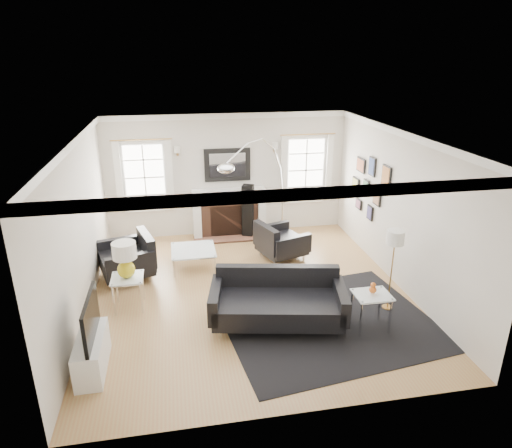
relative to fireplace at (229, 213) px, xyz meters
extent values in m
plane|color=#A67245|center=(0.00, -2.79, -0.54)|extent=(6.00, 6.00, 0.00)
cube|color=silver|center=(0.00, 0.21, 0.86)|extent=(5.50, 0.04, 2.80)
cube|color=silver|center=(0.00, -5.79, 0.86)|extent=(5.50, 0.04, 2.80)
cube|color=silver|center=(-2.75, -2.79, 0.86)|extent=(0.04, 6.00, 2.80)
cube|color=silver|center=(2.75, -2.79, 0.86)|extent=(0.04, 6.00, 2.80)
cube|color=white|center=(0.00, -2.79, 2.26)|extent=(5.50, 6.00, 0.02)
cube|color=white|center=(0.00, -2.79, 2.20)|extent=(5.50, 6.00, 0.12)
cube|color=white|center=(-0.75, 0.01, 0.01)|extent=(0.18, 0.38, 1.10)
cube|color=white|center=(0.75, 0.01, 0.01)|extent=(0.18, 0.38, 1.10)
cube|color=white|center=(0.00, 0.01, 0.51)|extent=(1.70, 0.38, 0.12)
cube|color=white|center=(0.00, 0.01, 0.41)|extent=(1.50, 0.34, 0.10)
cube|color=brown|center=(0.00, 0.03, -0.09)|extent=(1.30, 0.30, 0.90)
cube|color=black|center=(0.00, -0.07, -0.16)|extent=(0.90, 0.10, 0.76)
cube|color=brown|center=(0.00, -0.24, -0.52)|extent=(1.70, 0.50, 0.04)
cube|color=black|center=(0.00, 0.17, 1.11)|extent=(1.05, 0.06, 0.75)
cube|color=white|center=(0.00, 0.13, 1.11)|extent=(0.82, 0.02, 0.55)
cube|color=white|center=(-1.85, 0.18, 0.91)|extent=(1.00, 0.05, 1.60)
cube|color=white|center=(-1.85, 0.15, 0.91)|extent=(0.84, 0.02, 1.44)
cube|color=white|center=(-2.40, 0.08, 0.96)|extent=(0.14, 0.05, 1.55)
cube|color=white|center=(-1.30, 0.08, 0.96)|extent=(0.14, 0.05, 1.55)
cube|color=white|center=(1.85, 0.18, 0.91)|extent=(1.00, 0.05, 1.60)
cube|color=white|center=(1.85, 0.15, 0.91)|extent=(0.84, 0.02, 1.44)
cube|color=white|center=(1.30, 0.08, 0.96)|extent=(0.14, 0.05, 1.55)
cube|color=white|center=(2.40, 0.08, 0.96)|extent=(0.14, 0.05, 1.55)
cube|color=black|center=(2.72, -2.19, 1.31)|extent=(0.03, 0.34, 0.44)
cube|color=#BF7033|center=(2.70, -2.19, 1.31)|extent=(0.01, 0.29, 0.39)
cube|color=black|center=(2.72, -1.54, 1.36)|extent=(0.03, 0.28, 0.38)
cube|color=navy|center=(2.70, -1.54, 1.36)|extent=(0.01, 0.23, 0.33)
cube|color=black|center=(2.72, -0.99, 1.26)|extent=(0.03, 0.40, 0.30)
cube|color=#AC5534|center=(2.70, -0.99, 1.26)|extent=(0.01, 0.35, 0.25)
cube|color=black|center=(2.72, -1.89, 0.81)|extent=(0.03, 0.30, 0.30)
cube|color=#996645|center=(2.70, -1.89, 0.81)|extent=(0.01, 0.25, 0.25)
cube|color=black|center=(2.72, -1.34, 0.86)|extent=(0.03, 0.26, 0.34)
cube|color=#45744F|center=(2.70, -1.34, 0.86)|extent=(0.01, 0.21, 0.29)
cube|color=black|center=(2.72, -0.79, 0.81)|extent=(0.03, 0.32, 0.24)
cube|color=#BAB64F|center=(2.70, -0.79, 0.81)|extent=(0.01, 0.27, 0.19)
cube|color=black|center=(2.72, -1.64, 0.41)|extent=(0.03, 0.24, 0.30)
cube|color=#403871|center=(2.70, -1.64, 0.41)|extent=(0.01, 0.19, 0.25)
cube|color=black|center=(2.72, -1.04, 0.41)|extent=(0.03, 0.28, 0.22)
cube|color=#844D61|center=(2.70, -1.04, 0.41)|extent=(0.01, 0.23, 0.17)
cube|color=white|center=(-2.45, -4.49, -0.29)|extent=(0.35, 1.00, 0.50)
cube|color=black|center=(-2.40, -4.49, 0.26)|extent=(0.05, 1.00, 0.58)
cube|color=black|center=(1.08, -3.97, -0.54)|extent=(3.58, 3.12, 0.01)
cube|color=black|center=(0.26, -3.89, -0.23)|extent=(2.14, 1.31, 0.33)
cube|color=black|center=(0.34, -3.48, 0.01)|extent=(1.98, 0.54, 0.55)
cube|color=black|center=(-0.69, -3.70, -0.10)|extent=(0.33, 0.95, 0.42)
cube|color=black|center=(1.22, -4.08, -0.10)|extent=(0.33, 0.95, 0.42)
cube|color=black|center=(-2.20, -1.80, -0.23)|extent=(1.11, 1.11, 0.34)
cube|color=black|center=(-1.81, -1.69, 0.02)|extent=(0.40, 0.90, 0.56)
cube|color=black|center=(-2.32, -1.37, -0.09)|extent=(0.90, 0.38, 0.43)
cube|color=black|center=(-2.08, -2.23, -0.09)|extent=(0.90, 0.38, 0.43)
cube|color=black|center=(0.91, -1.45, -0.25)|extent=(1.06, 1.06, 0.31)
cube|color=black|center=(0.55, -1.57, -0.02)|extent=(0.41, 0.84, 0.52)
cube|color=black|center=(1.04, -1.84, -0.13)|extent=(0.83, 0.39, 0.40)
cube|color=black|center=(0.77, -1.05, -0.13)|extent=(0.83, 0.39, 0.40)
cube|color=silver|center=(-0.93, -1.56, -0.17)|extent=(0.86, 0.86, 0.02)
cylinder|color=silver|center=(-1.32, -1.95, -0.35)|extent=(0.04, 0.04, 0.38)
cylinder|color=silver|center=(-0.54, -1.95, -0.35)|extent=(0.04, 0.04, 0.38)
cylinder|color=silver|center=(-1.32, -1.17, -0.35)|extent=(0.04, 0.04, 0.38)
cylinder|color=silver|center=(-0.54, -1.17, -0.35)|extent=(0.04, 0.04, 0.38)
cube|color=silver|center=(-2.08, -2.93, 0.02)|extent=(0.52, 0.52, 0.02)
cylinder|color=silver|center=(-2.30, -3.15, -0.26)|extent=(0.04, 0.04, 0.57)
cylinder|color=silver|center=(-1.86, -3.15, -0.26)|extent=(0.04, 0.04, 0.57)
cylinder|color=silver|center=(-2.30, -2.71, -0.26)|extent=(0.04, 0.04, 0.57)
cylinder|color=silver|center=(-1.86, -2.71, -0.26)|extent=(0.04, 0.04, 0.57)
cube|color=silver|center=(1.65, -4.25, 0.05)|extent=(0.55, 0.46, 0.02)
cylinder|color=silver|center=(1.41, -4.44, -0.24)|extent=(0.04, 0.04, 0.61)
cylinder|color=silver|center=(1.88, -4.44, -0.24)|extent=(0.04, 0.04, 0.61)
cylinder|color=silver|center=(1.41, -4.06, -0.24)|extent=(0.04, 0.04, 0.61)
cylinder|color=silver|center=(1.88, -4.06, -0.24)|extent=(0.04, 0.04, 0.61)
sphere|color=gold|center=(-2.08, -2.93, 0.18)|extent=(0.29, 0.29, 0.29)
cylinder|color=gold|center=(-2.08, -2.93, 0.32)|extent=(0.04, 0.04, 0.12)
cylinder|color=white|center=(-2.08, -2.93, 0.51)|extent=(0.39, 0.39, 0.27)
sphere|color=orange|center=(1.65, -4.25, 0.14)|extent=(0.11, 0.11, 0.11)
sphere|color=orange|center=(1.65, -4.25, 0.22)|extent=(0.08, 0.08, 0.08)
cube|color=silver|center=(1.23, -0.14, -0.44)|extent=(0.26, 0.41, 0.21)
ellipsoid|color=silver|center=(-0.21, -1.38, 1.41)|extent=(0.35, 0.35, 0.21)
cylinder|color=#B4813E|center=(2.20, -3.74, -0.53)|extent=(0.18, 0.18, 0.03)
cylinder|color=#B4813E|center=(2.20, -3.74, 0.08)|extent=(0.02, 0.02, 1.25)
cylinder|color=white|center=(2.20, -3.74, 0.75)|extent=(0.29, 0.29, 0.23)
cube|color=black|center=(0.42, -0.14, 0.08)|extent=(0.32, 0.32, 1.24)
camera|label=1|loc=(-1.20, -9.93, 3.53)|focal=32.00mm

